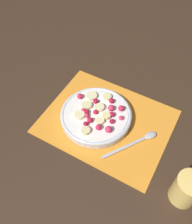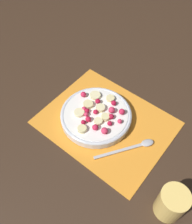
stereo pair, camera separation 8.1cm
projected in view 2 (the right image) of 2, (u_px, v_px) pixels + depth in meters
ground_plane at (106, 123)px, 0.83m from camera, size 3.00×3.00×0.00m
placemat at (106, 123)px, 0.83m from camera, size 0.41×0.33×0.01m
fruit_bowl at (96, 115)px, 0.82m from camera, size 0.23×0.23×0.05m
spoon at (135, 146)px, 0.77m from camera, size 0.12×0.17×0.01m
drinking_glass at (171, 203)px, 0.63m from camera, size 0.07×0.07×0.10m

